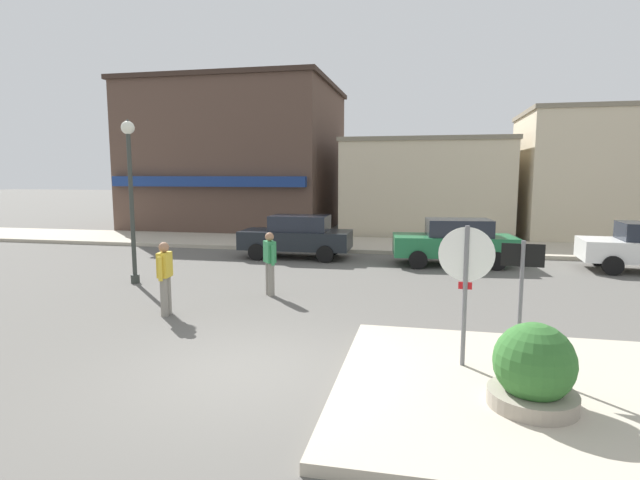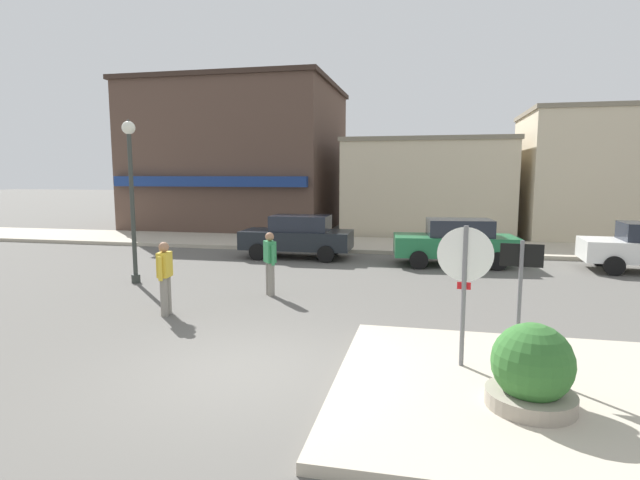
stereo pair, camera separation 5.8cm
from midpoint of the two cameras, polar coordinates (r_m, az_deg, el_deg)
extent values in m
plane|color=#5B5954|center=(8.06, -7.91, -14.83)|extent=(160.00, 160.00, 0.00)
cube|color=#B7AD99|center=(7.83, 26.74, -15.68)|extent=(6.40, 4.80, 0.15)
cube|color=#B7AD99|center=(21.30, 4.93, -0.53)|extent=(80.00, 4.00, 0.15)
cylinder|color=slate|center=(7.88, 16.00, -6.76)|extent=(0.07, 0.07, 2.30)
cylinder|color=red|center=(7.76, 16.18, -1.56)|extent=(0.76, 0.08, 0.76)
cylinder|color=white|center=(7.74, 16.19, -1.58)|extent=(0.82, 0.08, 0.82)
cube|color=red|center=(7.84, 16.05, -5.03)|extent=(0.20, 0.03, 0.11)
cylinder|color=slate|center=(8.02, 21.69, -7.50)|extent=(0.06, 0.06, 2.10)
cube|color=black|center=(7.86, 21.98, -1.62)|extent=(0.60, 0.07, 0.34)
cube|color=white|center=(7.87, 21.97, -1.61)|extent=(0.54, 0.06, 0.29)
cube|color=black|center=(7.87, 21.96, -1.61)|extent=(0.34, 0.04, 0.08)
cylinder|color=gray|center=(7.13, 22.81, -16.90)|extent=(1.10, 1.10, 0.35)
sphere|color=#336B2D|center=(6.93, 23.05, -12.75)|extent=(1.00, 1.00, 1.00)
cylinder|color=#333833|center=(14.82, -20.81, 3.35)|extent=(0.12, 0.12, 4.20)
cylinder|color=#333833|center=(15.07, -20.46, -4.17)|extent=(0.24, 0.24, 0.24)
sphere|color=white|center=(14.84, -21.22, 11.88)|extent=(0.36, 0.36, 0.36)
cone|color=#333833|center=(14.85, -21.25, 12.43)|extent=(0.32, 0.32, 0.18)
cube|color=black|center=(18.33, -2.85, 0.05)|extent=(4.03, 1.77, 0.66)
cube|color=#1E232D|center=(18.22, -2.41, 1.94)|extent=(2.10, 1.43, 0.56)
cylinder|color=black|center=(17.92, -7.35, -1.37)|extent=(0.60, 0.19, 0.60)
cylinder|color=black|center=(19.52, -5.78, -0.61)|extent=(0.60, 0.19, 0.60)
cylinder|color=black|center=(17.30, 0.47, -1.62)|extent=(0.60, 0.19, 0.60)
cylinder|color=black|center=(18.95, 1.42, -0.82)|extent=(0.60, 0.19, 0.60)
cube|color=#1E6B3D|center=(17.39, 14.90, -0.60)|extent=(4.16, 2.11, 0.66)
cube|color=#1E232D|center=(17.34, 15.46, 1.39)|extent=(2.21, 1.60, 0.56)
cylinder|color=black|center=(16.46, 11.04, -2.24)|extent=(0.62, 0.24, 0.60)
cylinder|color=black|center=(18.13, 10.58, -1.33)|extent=(0.62, 0.24, 0.60)
cylinder|color=black|center=(16.86, 19.47, -2.30)|extent=(0.62, 0.24, 0.60)
cylinder|color=black|center=(18.50, 18.26, -1.41)|extent=(0.62, 0.24, 0.60)
cylinder|color=black|center=(17.55, 30.38, -2.54)|extent=(0.61, 0.22, 0.60)
cylinder|color=black|center=(19.18, 29.12, -1.68)|extent=(0.61, 0.22, 0.60)
cylinder|color=gray|center=(11.49, -17.16, -6.04)|extent=(0.16, 0.16, 0.85)
cylinder|color=gray|center=(11.33, -17.52, -6.24)|extent=(0.16, 0.16, 0.85)
cube|color=gold|center=(11.27, -17.48, -2.70)|extent=(0.26, 0.38, 0.54)
sphere|color=#9E7051|center=(11.21, -17.56, -0.79)|extent=(0.22, 0.22, 0.22)
cylinder|color=gold|center=(11.49, -17.01, -2.75)|extent=(0.10, 0.10, 0.52)
cylinder|color=gold|center=(11.08, -17.95, -3.16)|extent=(0.10, 0.10, 0.52)
cylinder|color=gray|center=(12.64, -5.72, -4.51)|extent=(0.16, 0.16, 0.85)
cylinder|color=gray|center=(12.80, -6.01, -4.36)|extent=(0.16, 0.16, 0.85)
cube|color=#338C51|center=(12.59, -5.91, -1.34)|extent=(0.40, 0.42, 0.54)
sphere|color=#9E7051|center=(12.54, -5.93, 0.37)|extent=(0.22, 0.22, 0.22)
cylinder|color=#338C51|center=(12.39, -5.53, -1.72)|extent=(0.13, 0.13, 0.52)
cylinder|color=#338C51|center=(12.82, -6.26, -1.42)|extent=(0.13, 0.13, 0.52)
cube|color=brown|center=(29.47, -9.12, 9.05)|extent=(10.57, 9.12, 7.76)
cube|color=navy|center=(25.12, -12.95, 6.54)|extent=(10.05, 0.40, 0.50)
cube|color=#352721|center=(29.85, -9.28, 16.74)|extent=(10.89, 9.40, 0.24)
cube|color=beige|center=(26.91, 11.86, 5.74)|extent=(7.99, 7.35, 4.57)
cube|color=gray|center=(26.95, 12.00, 10.82)|extent=(8.15, 7.49, 0.20)
cube|color=beige|center=(27.14, 30.55, 6.16)|extent=(8.23, 5.83, 5.79)
cube|color=gray|center=(27.29, 30.98, 12.45)|extent=(8.40, 5.95, 0.20)
camera|label=1|loc=(0.03, -90.14, -0.02)|focal=28.00mm
camera|label=2|loc=(0.03, 89.86, 0.02)|focal=28.00mm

